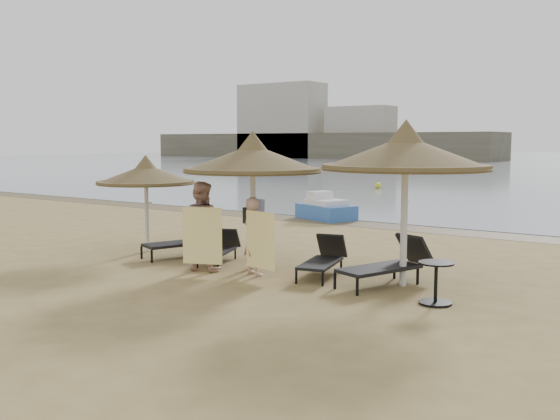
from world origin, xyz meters
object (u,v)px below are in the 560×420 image
Objects in this scene: person_right at (254,230)px; palapa_center at (253,159)px; pedal_boat at (326,209)px; lounger_near_left at (221,248)px; palapa_right at (406,154)px; palapa_left at (146,175)px; lounger_far_right at (390,263)px; side_table at (436,284)px; lounger_far_left at (188,240)px; lounger_near_right at (324,258)px; person_left at (201,219)px.

palapa_center is at bearing -34.72° from person_right.
lounger_near_left is at bearing -54.17° from pedal_boat.
palapa_right is 5.02m from lounger_near_left.
palapa_left is at bearing -178.46° from palapa_right.
lounger_near_left is (-4.49, -0.12, -2.23)m from palapa_right.
pedal_boat is (-6.22, 8.11, -0.06)m from lounger_far_right.
pedal_boat reaches higher than lounger_far_right.
palapa_center is 9.15m from pedal_boat.
side_table is at bearing -15.42° from lounger_far_right.
person_right reaches higher than lounger_far_right.
lounger_far_left is 1.09m from lounger_near_left.
palapa_center is at bearing -154.66° from lounger_far_right.
side_table is at bearing -29.12° from lounger_near_left.
lounger_far_left is 0.96× the size of lounger_far_right.
palapa_center is 1.63m from person_right.
palapa_left reaches higher than side_table.
palapa_center is 4.93m from side_table.
palapa_right is at bearing -11.76° from lounger_near_right.
lounger_far_right reaches higher than lounger_near_left.
lounger_near_right is (5.12, 0.12, -1.59)m from palapa_left.
palapa_center is at bearing -2.17° from palapa_left.
palapa_right is 1.92× the size of lounger_near_left.
lounger_near_left is at bearing 1.45° from palapa_left.
palapa_left is 0.81× the size of palapa_center.
lounger_near_right is 2.57× the size of side_table.
palapa_center is at bearing -30.26° from lounger_near_left.
palapa_right is at bearing -178.59° from person_left.
lounger_far_left is 1.11× the size of person_right.
palapa_left is at bearing 177.83° from palapa_center.
palapa_right is 1.53× the size of lounger_far_left.
lounger_far_left is 5.32m from lounger_far_right.
person_left is 0.93× the size of pedal_boat.
lounger_far_right is at bearing -30.28° from pedal_boat.
lounger_far_left is at bearing -179.37° from palapa_right.
pedal_boat is at bearing 148.03° from lounger_far_right.
person_left is at bearing 26.97° from person_right.
lounger_near_left is (2.37, 0.06, -1.63)m from palapa_left.
side_table is at bearing -164.17° from person_right.
pedal_boat is (-3.53, 8.96, -0.59)m from person_right.
side_table is 4.01m from person_right.
person_right is (-2.94, -0.90, -1.60)m from palapa_right.
person_right is at bearing 2.85° from lounger_far_left.
pedal_boat is (-2.26, 9.18, -0.76)m from person_left.
lounger_near_right is at bearing -158.98° from lounger_far_right.
palapa_center is 0.94× the size of palapa_right.
palapa_left is 3.37× the size of side_table.
palapa_left is at bearing 174.25° from side_table.
palapa_center reaches higher than lounger_near_left.
palapa_right is at bearing -146.02° from person_right.
palapa_left is 1.12× the size of lounger_far_right.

